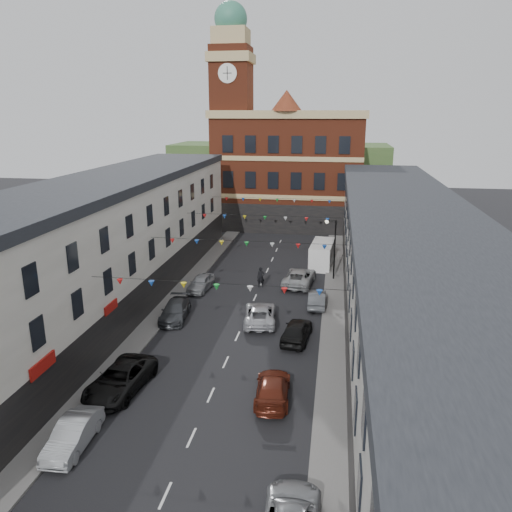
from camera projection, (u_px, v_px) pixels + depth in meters
The scene contains 20 objects.
ground at pixel (237, 336), 36.58m from camera, with size 160.00×160.00×0.00m, color black.
pavement_left at pixel (157, 319), 39.51m from camera, with size 1.80×64.00×0.15m, color #605E5B.
pavement_right at pixel (333, 330), 37.41m from camera, with size 1.80×64.00×0.15m, color #605E5B.
terrace_left at pixel (87, 256), 37.84m from camera, with size 8.40×56.00×10.70m.
terrace_right at pixel (407, 278), 34.38m from camera, with size 8.40×56.00×9.70m.
civic_building at pixel (289, 168), 70.29m from camera, with size 20.60×13.30×18.50m.
clock_tower at pixel (232, 119), 66.74m from camera, with size 5.60×5.60×30.00m.
distant_hill at pixel (280, 171), 94.58m from camera, with size 40.00×14.00×10.00m, color #325226.
street_lamp at pixel (332, 241), 47.77m from camera, with size 1.10×0.36×6.00m.
car_left_b at pixel (73, 434), 24.35m from camera, with size 1.48×4.23×1.39m, color #9B9FA3.
car_left_c at pixel (120, 379), 29.24m from camera, with size 2.56×5.55×1.54m, color black.
car_left_d at pixel (175, 311), 39.49m from camera, with size 1.95×4.80×1.39m, color #393B40.
car_left_e at pixel (201, 283), 45.83m from camera, with size 1.67×4.16×1.42m, color gray.
car_right_c at pixel (273, 388), 28.42m from camera, with size 1.92×4.71×1.37m, color #5D2012.
car_right_d at pixel (297, 331), 35.72m from camera, with size 1.81×4.49×1.53m, color black.
car_right_e at pixel (317, 299), 42.05m from camera, with size 1.41×4.06×1.34m, color #53565B.
car_right_f at pixel (299, 277), 47.20m from camera, with size 2.61×5.66×1.57m, color #9FA1A3.
moving_car at pixel (260, 314), 38.81m from camera, with size 2.38×5.15×1.43m, color #BBBCC3.
white_van at pixel (322, 254), 53.05m from camera, with size 2.17×5.63×2.49m, color white.
pedestrian at pixel (261, 277), 46.57m from camera, with size 0.70×0.46×1.92m, color black.
Camera 1 is at (6.66, -32.84, 15.87)m, focal length 35.00 mm.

